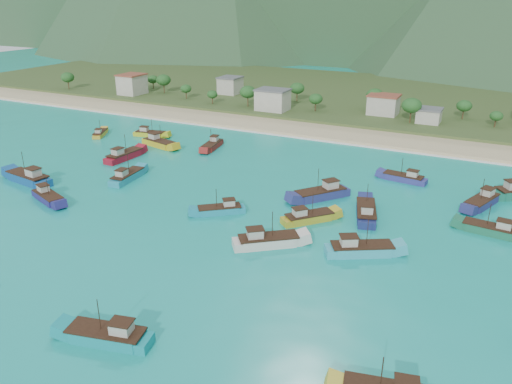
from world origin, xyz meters
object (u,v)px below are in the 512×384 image
at_px(boat_3, 159,143).
at_px(boat_19, 321,194).
at_px(boat_22, 482,202).
at_px(boat_32, 361,250).
at_px(boat_11, 366,213).
at_px(boat_27, 127,177).
at_px(boat_25, 212,146).
at_px(boat_12, 404,178).
at_px(boat_8, 108,336).
at_px(boat_6, 124,156).
at_px(boat_20, 308,218).
at_px(boat_0, 100,134).
at_px(boat_1, 29,178).
at_px(boat_9, 48,198).
at_px(boat_21, 220,210).
at_px(boat_30, 150,134).
at_px(boat_14, 267,242).
at_px(boat_17, 491,230).

bearing_deg(boat_3, boat_19, 87.73).
relative_size(boat_22, boat_32, 0.99).
height_order(boat_11, boat_27, boat_11).
bearing_deg(boat_25, boat_12, 167.10).
bearing_deg(boat_8, boat_6, 25.87).
bearing_deg(boat_11, boat_20, -159.52).
height_order(boat_0, boat_12, boat_12).
height_order(boat_0, boat_8, boat_8).
bearing_deg(boat_20, boat_0, -158.66).
bearing_deg(boat_12, boat_11, -179.58).
relative_size(boat_1, boat_20, 1.37).
xyz_separation_m(boat_20, boat_22, (28.53, 22.72, 0.08)).
relative_size(boat_3, boat_22, 1.04).
distance_m(boat_1, boat_25, 47.70).
distance_m(boat_8, boat_27, 58.37).
xyz_separation_m(boat_3, boat_6, (-0.97, -13.49, 0.01)).
height_order(boat_6, boat_20, boat_6).
relative_size(boat_11, boat_32, 1.05).
relative_size(boat_3, boat_9, 1.12).
height_order(boat_21, boat_27, boat_27).
relative_size(boat_0, boat_22, 0.77).
bearing_deg(boat_9, boat_30, -146.16).
bearing_deg(boat_27, boat_30, 113.69).
distance_m(boat_19, boat_32, 24.44).
relative_size(boat_20, boat_21, 1.06).
height_order(boat_9, boat_27, boat_27).
bearing_deg(boat_21, boat_9, 68.11).
relative_size(boat_8, boat_30, 1.11).
bearing_deg(boat_14, boat_9, -125.19).
height_order(boat_0, boat_25, boat_25).
bearing_deg(boat_12, boat_27, 122.69).
bearing_deg(boat_0, boat_12, -26.90).
bearing_deg(boat_14, boat_6, -154.34).
height_order(boat_1, boat_11, boat_1).
distance_m(boat_17, boat_27, 76.49).
height_order(boat_12, boat_20, boat_20).
xyz_separation_m(boat_19, boat_21, (-14.93, -16.05, -0.29)).
bearing_deg(boat_25, boat_1, 51.37).
xyz_separation_m(boat_19, boat_20, (1.74, -11.99, -0.20)).
relative_size(boat_1, boat_17, 1.25).
relative_size(boat_25, boat_30, 1.03).
height_order(boat_3, boat_22, boat_3).
bearing_deg(boat_11, boat_9, -177.28).
distance_m(boat_20, boat_22, 36.48).
bearing_deg(boat_1, boat_32, -81.66).
bearing_deg(boat_0, boat_17, -37.65).
distance_m(boat_3, boat_12, 66.97).
bearing_deg(boat_21, boat_11, -105.63).
relative_size(boat_0, boat_3, 0.74).
bearing_deg(boat_0, boat_32, -49.94).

